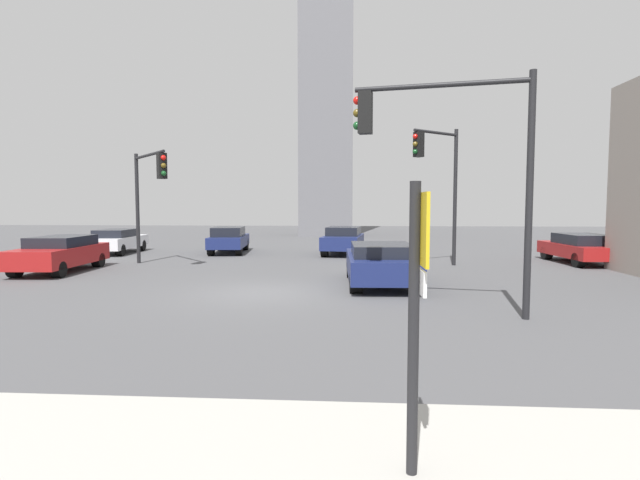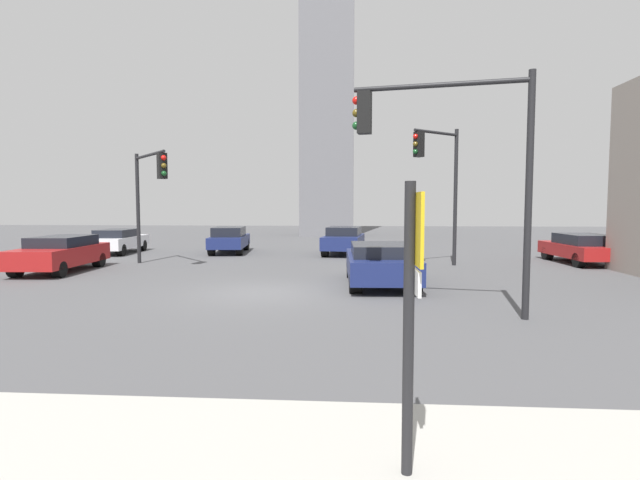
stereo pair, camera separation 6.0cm
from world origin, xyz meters
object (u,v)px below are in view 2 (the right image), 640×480
traffic_light_0 (447,143)px  direction_sign (411,298)px  traffic_light_2 (439,169)px  car_3 (118,240)px  car_0 (61,253)px  car_2 (581,248)px  car_5 (229,239)px  car_1 (381,263)px  traffic_light_1 (149,183)px  car_4 (344,240)px

traffic_light_0 → direction_sign: bearing=88.0°
traffic_light_2 → car_3: size_ratio=1.31×
car_0 → car_3: bearing=-173.3°
car_2 → car_3: 23.02m
traffic_light_0 → car_5: traffic_light_0 is taller
car_1 → car_2: (9.24, 6.54, -0.03)m
traffic_light_0 → car_3: (-14.85, 13.81, -3.33)m
direction_sign → car_1: direction_sign is taller
traffic_light_0 → car_3: traffic_light_0 is taller
traffic_light_1 → car_1: 10.59m
car_1 → car_2: bearing=-56.9°
direction_sign → traffic_light_2: bearing=78.3°
traffic_light_2 → car_0: traffic_light_2 is taller
direction_sign → traffic_light_1: 18.07m
direction_sign → traffic_light_0: bearing=76.1°
direction_sign → car_0: (-11.99, 13.90, -1.04)m
direction_sign → car_0: direction_sign is taller
car_3 → car_5: 5.97m
traffic_light_2 → car_1: bearing=22.5°
car_4 → traffic_light_0: bearing=16.8°
traffic_light_0 → car_3: 20.55m
traffic_light_1 → car_1: traffic_light_1 is taller
direction_sign → car_1: 11.58m
direction_sign → traffic_light_0: 7.79m
car_1 → car_5: 12.79m
car_3 → car_4: 12.17m
direction_sign → car_4: bearing=91.4°
traffic_light_2 → car_4: (-4.04, 5.05, -3.30)m
car_1 → car_2: 11.32m
traffic_light_0 → car_5: bearing=-47.8°
traffic_light_0 → traffic_light_2: 9.17m
traffic_light_2 → direction_sign: bearing=40.7°
traffic_light_1 → traffic_light_2: bearing=53.6°
car_3 → traffic_light_0: bearing=-136.7°
traffic_light_0 → car_0: traffic_light_0 is taller
car_4 → car_5: size_ratio=0.96×
direction_sign → traffic_light_1: bearing=118.8°
car_2 → car_4: 11.16m
car_1 → car_0: bearing=77.0°
car_0 → car_5: car_5 is taller
car_2 → direction_sign: bearing=149.1°
car_2 → car_3: car_2 is taller
traffic_light_0 → car_5: 17.32m
traffic_light_2 → car_2: size_ratio=1.30×
traffic_light_2 → car_3: 17.22m
car_2 → car_3: bearing=79.5°
traffic_light_0 → car_1: bearing=-62.8°
traffic_light_0 → car_1: traffic_light_0 is taller
traffic_light_1 → traffic_light_2: 12.06m
traffic_light_0 → car_0: 15.48m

